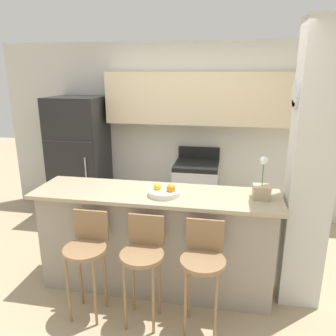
{
  "coord_description": "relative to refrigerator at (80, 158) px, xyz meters",
  "views": [
    {
      "loc": [
        0.65,
        -2.85,
        2.11
      ],
      "look_at": [
        0.0,
        0.67,
        1.07
      ],
      "focal_mm": 35.0,
      "sensor_mm": 36.0,
      "label": 1
    }
  ],
  "objects": [
    {
      "name": "refrigerator",
      "position": [
        0.0,
        0.0,
        0.0
      ],
      "size": [
        0.76,
        0.7,
        1.79
      ],
      "color": "black",
      "rests_on": "ground_plane"
    },
    {
      "name": "wall_back",
      "position": [
        1.62,
        0.32,
        0.59
      ],
      "size": [
        5.6,
        0.38,
        2.55
      ],
      "color": "silver",
      "rests_on": "ground_plane"
    },
    {
      "name": "stove_range",
      "position": [
        1.74,
        0.02,
        -0.44
      ],
      "size": [
        0.61,
        0.67,
        1.07
      ],
      "color": "silver",
      "rests_on": "ground_plane"
    },
    {
      "name": "counter_bar",
      "position": [
        1.5,
        -1.54,
        -0.38
      ],
      "size": [
        2.35,
        0.63,
        1.02
      ],
      "color": "gray",
      "rests_on": "ground_plane"
    },
    {
      "name": "orchid_vase",
      "position": [
        2.47,
        -1.52,
        0.22
      ],
      "size": [
        0.15,
        0.15,
        0.39
      ],
      "color": "tan",
      "rests_on": "counter_bar"
    },
    {
      "name": "bar_stool_right",
      "position": [
        2.01,
        -2.03,
        -0.26
      ],
      "size": [
        0.37,
        0.37,
        0.95
      ],
      "color": "olive",
      "rests_on": "ground_plane"
    },
    {
      "name": "pillar_right",
      "position": [
        2.88,
        -1.46,
        0.38
      ],
      "size": [
        0.38,
        0.32,
        2.55
      ],
      "color": "silver",
      "rests_on": "ground_plane"
    },
    {
      "name": "ground_plane",
      "position": [
        1.5,
        -1.54,
        -0.9
      ],
      "size": [
        14.0,
        14.0,
        0.0
      ],
      "primitive_type": "plane",
      "color": "tan"
    },
    {
      "name": "bar_stool_mid",
      "position": [
        1.5,
        -2.03,
        -0.26
      ],
      "size": [
        0.37,
        0.37,
        0.95
      ],
      "color": "olive",
      "rests_on": "ground_plane"
    },
    {
      "name": "fruit_bowl",
      "position": [
        1.6,
        -1.61,
        0.16
      ],
      "size": [
        0.3,
        0.3,
        0.12
      ],
      "color": "silver",
      "rests_on": "counter_bar"
    },
    {
      "name": "trash_bin",
      "position": [
        0.6,
        -0.24,
        -0.71
      ],
      "size": [
        0.28,
        0.28,
        0.38
      ],
      "color": "#59595B",
      "rests_on": "ground_plane"
    },
    {
      "name": "bar_stool_left",
      "position": [
        0.99,
        -2.03,
        -0.26
      ],
      "size": [
        0.37,
        0.37,
        0.95
      ],
      "color": "olive",
      "rests_on": "ground_plane"
    }
  ]
}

